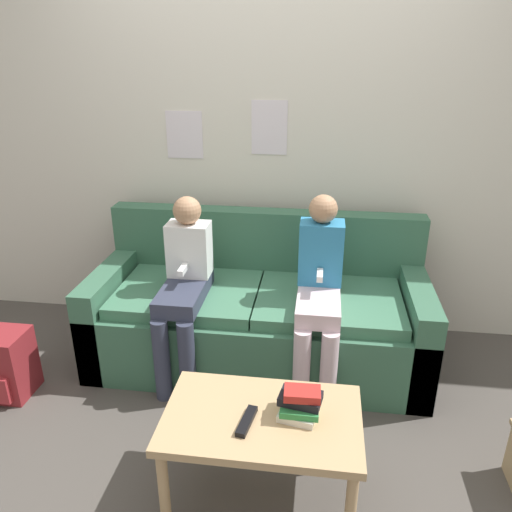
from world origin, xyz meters
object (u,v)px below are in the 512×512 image
(person_left, at_px, (184,282))
(backpack, at_px, (4,364))
(couch, at_px, (259,315))
(person_right, at_px, (319,287))
(coffee_table, at_px, (262,426))
(tv_remote, at_px, (247,421))

(person_left, relative_size, backpack, 2.73)
(couch, bearing_deg, person_right, -29.65)
(person_right, height_order, backpack, person_right)
(coffee_table, distance_m, person_left, 1.03)
(couch, distance_m, person_right, 0.51)
(tv_remote, bearing_deg, person_left, 128.29)
(person_right, bearing_deg, tv_remote, -106.11)
(backpack, bearing_deg, person_left, 20.33)
(couch, distance_m, backpack, 1.46)
(person_right, height_order, tv_remote, person_right)
(backpack, bearing_deg, coffee_table, -18.18)
(couch, xyz_separation_m, backpack, (-1.34, -0.56, -0.10))
(person_left, xyz_separation_m, tv_remote, (0.49, -0.89, -0.15))
(person_right, relative_size, backpack, 2.83)
(person_right, bearing_deg, backpack, -168.15)
(couch, xyz_separation_m, tv_remote, (0.09, -1.10, 0.14))
(couch, xyz_separation_m, coffee_table, (0.15, -1.05, 0.08))
(person_right, distance_m, tv_remote, 0.95)
(coffee_table, relative_size, backpack, 2.11)
(person_left, distance_m, backpack, 1.09)
(couch, distance_m, person_left, 0.54)
(person_left, relative_size, tv_remote, 5.97)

